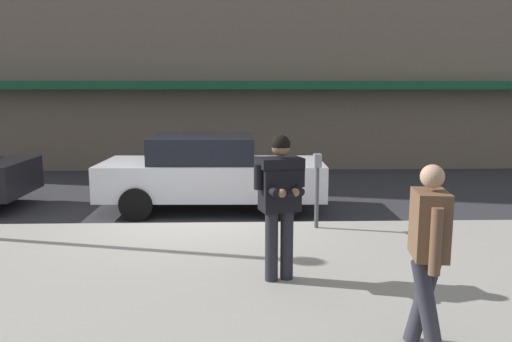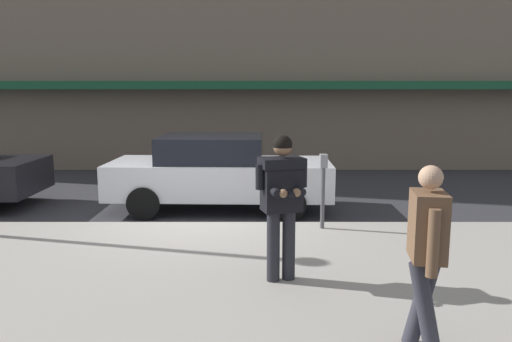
% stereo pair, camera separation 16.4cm
% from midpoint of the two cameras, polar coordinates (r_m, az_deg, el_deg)
% --- Properties ---
extents(ground_plane, '(80.00, 80.00, 0.00)m').
position_cam_midpoint_polar(ground_plane, '(9.22, -8.21, -6.36)').
color(ground_plane, '#333338').
extents(sidewalk, '(32.00, 5.30, 0.14)m').
position_cam_midpoint_polar(sidewalk, '(6.44, -2.00, -12.63)').
color(sidewalk, '#A8A399').
rests_on(sidewalk, ground).
extents(curb_paint_line, '(28.00, 0.12, 0.01)m').
position_cam_midpoint_polar(curb_paint_line, '(9.21, -1.95, -6.27)').
color(curb_paint_line, silver).
rests_on(curb_paint_line, ground).
extents(parked_sedan_mid, '(4.55, 2.03, 1.54)m').
position_cam_midpoint_polar(parked_sedan_mid, '(10.31, -5.63, -0.15)').
color(parked_sedan_mid, silver).
rests_on(parked_sedan_mid, ground).
extents(man_texting_on_phone, '(0.63, 0.64, 1.81)m').
position_cam_midpoint_polar(man_texting_on_phone, '(6.03, 1.98, -2.43)').
color(man_texting_on_phone, '#23232B').
rests_on(man_texting_on_phone, sidewalk).
extents(pedestrian_dark_coat, '(0.37, 0.59, 1.70)m').
position_cam_midpoint_polar(pedestrian_dark_coat, '(4.70, 18.15, -8.10)').
color(pedestrian_dark_coat, '#33333D').
rests_on(pedestrian_dark_coat, sidewalk).
extents(parking_meter, '(0.12, 0.18, 1.27)m').
position_cam_midpoint_polar(parking_meter, '(8.45, 6.45, -1.02)').
color(parking_meter, '#4C4C51').
rests_on(parking_meter, sidewalk).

